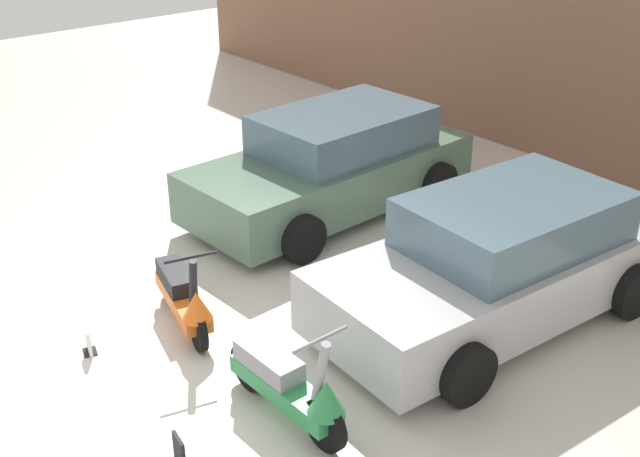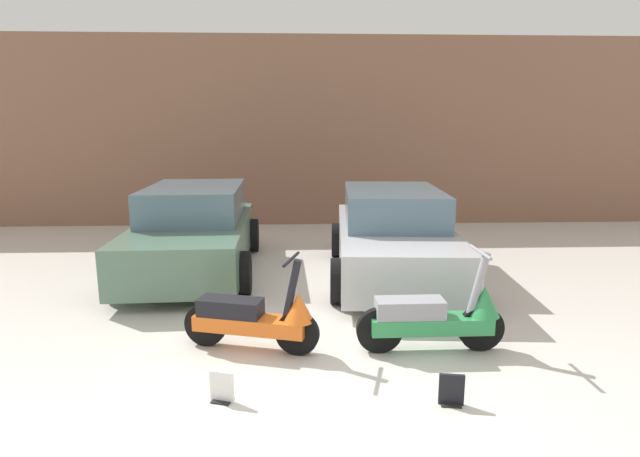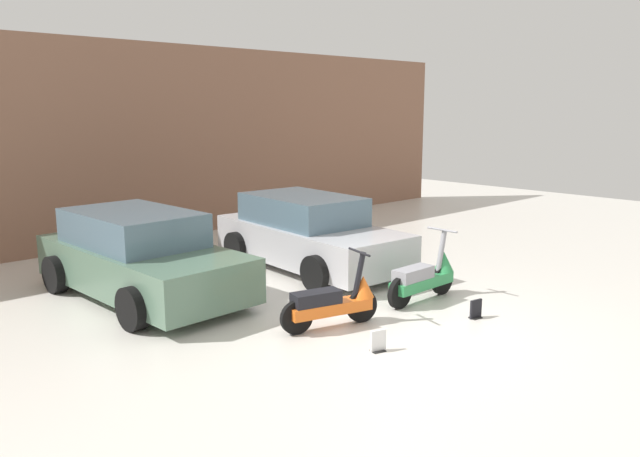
# 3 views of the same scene
# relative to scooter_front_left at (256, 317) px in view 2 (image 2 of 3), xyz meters

# --- Properties ---
(ground_plane) EXTENTS (28.00, 28.00, 0.00)m
(ground_plane) POSITION_rel_scooter_front_left_xyz_m (0.52, -0.70, -0.35)
(ground_plane) COLOR silver
(wall_back) EXTENTS (19.60, 0.12, 4.14)m
(wall_back) POSITION_rel_scooter_front_left_xyz_m (0.52, 6.63, 1.73)
(wall_back) COLOR #845B47
(wall_back) RESTS_ON ground_plane
(scooter_front_left) EXTENTS (1.37, 0.63, 0.98)m
(scooter_front_left) POSITION_rel_scooter_front_left_xyz_m (0.00, 0.00, 0.00)
(scooter_front_left) COLOR black
(scooter_front_left) RESTS_ON ground_plane
(scooter_front_right) EXTENTS (1.47, 0.53, 1.03)m
(scooter_front_right) POSITION_rel_scooter_front_left_xyz_m (1.79, -0.09, 0.02)
(scooter_front_right) COLOR black
(scooter_front_right) RESTS_ON ground_plane
(car_rear_left) EXTENTS (1.95, 3.86, 1.29)m
(car_rear_left) POSITION_rel_scooter_front_left_xyz_m (-1.18, 2.95, 0.27)
(car_rear_left) COLOR #51705B
(car_rear_left) RESTS_ON ground_plane
(car_rear_center) EXTENTS (2.04, 3.88, 1.28)m
(car_rear_center) POSITION_rel_scooter_front_left_xyz_m (1.82, 2.51, 0.27)
(car_rear_center) COLOR #B7B7BC
(car_rear_center) RESTS_ON ground_plane
(placard_near_left_scooter) EXTENTS (0.20, 0.16, 0.26)m
(placard_near_left_scooter) POSITION_rel_scooter_front_left_xyz_m (-0.20, -0.94, -0.23)
(placard_near_left_scooter) COLOR black
(placard_near_left_scooter) RESTS_ON ground_plane
(placard_near_right_scooter) EXTENTS (0.20, 0.15, 0.26)m
(placard_near_right_scooter) POSITION_rel_scooter_front_left_xyz_m (1.64, -1.07, -0.23)
(placard_near_right_scooter) COLOR black
(placard_near_right_scooter) RESTS_ON ground_plane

